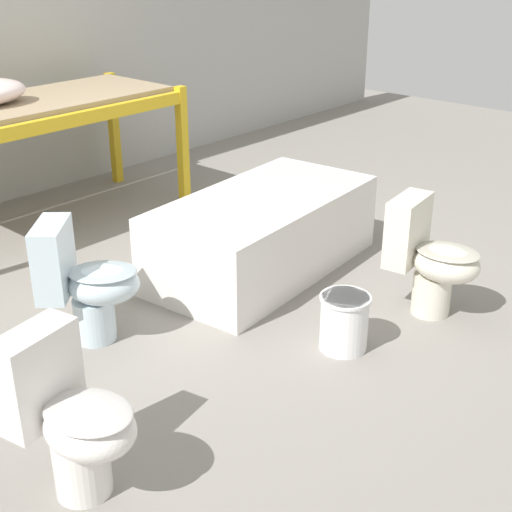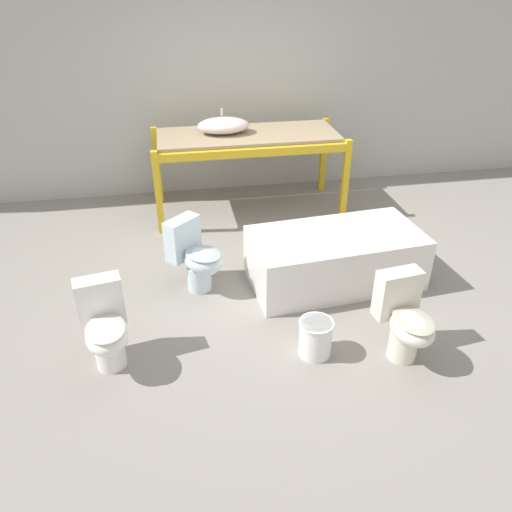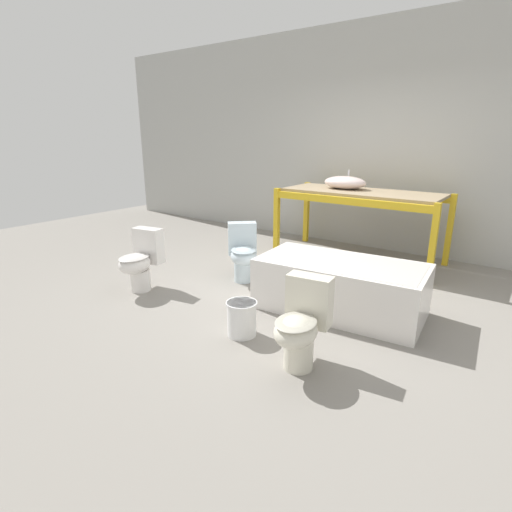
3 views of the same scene
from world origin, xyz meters
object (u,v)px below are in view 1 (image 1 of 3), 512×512
at_px(bathtub_main, 263,227).
at_px(toilet_far, 85,282).
at_px(toilet_extra, 71,417).
at_px(bucket_white, 344,321).
at_px(toilet_near, 430,258).

bearing_deg(bathtub_main, toilet_far, 169.62).
relative_size(toilet_far, toilet_extra, 1.00).
distance_m(bathtub_main, bucket_white, 1.08).
distance_m(toilet_near, bucket_white, 0.69).
relative_size(bathtub_main, toilet_near, 2.44).
xyz_separation_m(toilet_near, toilet_far, (-1.48, 1.21, 0.00)).
distance_m(bathtub_main, toilet_far, 1.30).
bearing_deg(toilet_extra, bathtub_main, 10.39).
height_order(toilet_far, bucket_white, toilet_far).
bearing_deg(toilet_near, toilet_extra, 164.90).
relative_size(bathtub_main, bucket_white, 5.35).
bearing_deg(bathtub_main, toilet_near, -85.20).
bearing_deg(toilet_far, toilet_near, -81.31).
bearing_deg(bucket_white, toilet_near, -10.79).
relative_size(toilet_near, toilet_extra, 1.00).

